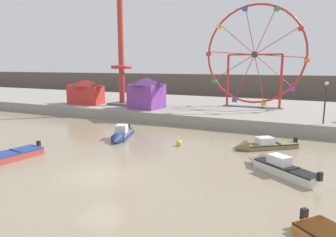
% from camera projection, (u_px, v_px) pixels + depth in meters
% --- Properties ---
extents(ground_plane, '(240.00, 240.00, 0.00)m').
position_uv_depth(ground_plane, '(100.00, 175.00, 16.80)').
color(ground_plane, gray).
extents(quay_promenade, '(110.00, 19.43, 1.15)m').
position_uv_depth(quay_promenade, '(220.00, 109.00, 38.30)').
color(quay_promenade, gray).
rests_on(quay_promenade, ground_plane).
extents(distant_town_skyline, '(140.00, 3.00, 4.40)m').
position_uv_depth(distant_town_skyline, '(251.00, 87.00, 56.63)').
color(distant_town_skyline, '#564C47').
rests_on(distant_town_skyline, ground_plane).
extents(motorboat_white_red_stripe, '(4.58, 3.76, 1.25)m').
position_uv_depth(motorboat_white_red_stripe, '(276.00, 166.00, 17.30)').
color(motorboat_white_red_stripe, silver).
rests_on(motorboat_white_red_stripe, ground_plane).
extents(motorboat_navy_blue, '(2.49, 4.71, 1.43)m').
position_uv_depth(motorboat_navy_blue, '(121.00, 135.00, 25.10)').
color(motorboat_navy_blue, navy).
rests_on(motorboat_navy_blue, ground_plane).
extents(motorboat_olive_wood, '(4.63, 3.94, 1.23)m').
position_uv_depth(motorboat_olive_wood, '(260.00, 146.00, 22.06)').
color(motorboat_olive_wood, olive).
rests_on(motorboat_olive_wood, ground_plane).
extents(ferris_wheel_red_frame, '(11.69, 1.20, 11.88)m').
position_uv_depth(ferris_wheel_red_frame, '(255.00, 56.00, 35.01)').
color(ferris_wheel_red_frame, red).
rests_on(ferris_wheel_red_frame, quay_promenade).
extents(drop_tower_red_tower, '(2.80, 2.80, 15.06)m').
position_uv_depth(drop_tower_red_tower, '(121.00, 57.00, 37.45)').
color(drop_tower_red_tower, '#BC332D').
rests_on(drop_tower_red_tower, quay_promenade).
extents(carnival_booth_red_striped, '(4.78, 2.93, 3.14)m').
position_uv_depth(carnival_booth_red_striped, '(86.00, 91.00, 39.04)').
color(carnival_booth_red_striped, red).
rests_on(carnival_booth_red_striped, quay_promenade).
extents(carnival_booth_purple_stall, '(4.01, 3.86, 3.56)m').
position_uv_depth(carnival_booth_purple_stall, '(147.00, 92.00, 34.88)').
color(carnival_booth_purple_stall, purple).
rests_on(carnival_booth_purple_stall, quay_promenade).
extents(promenade_lamp_near, '(0.32, 0.32, 3.59)m').
position_uv_depth(promenade_lamp_near, '(326.00, 96.00, 25.27)').
color(promenade_lamp_near, '#2D2D33').
rests_on(promenade_lamp_near, quay_promenade).
extents(mooring_buoy_orange, '(0.44, 0.44, 0.44)m').
position_uv_depth(mooring_buoy_orange, '(179.00, 143.00, 23.01)').
color(mooring_buoy_orange, yellow).
rests_on(mooring_buoy_orange, ground_plane).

